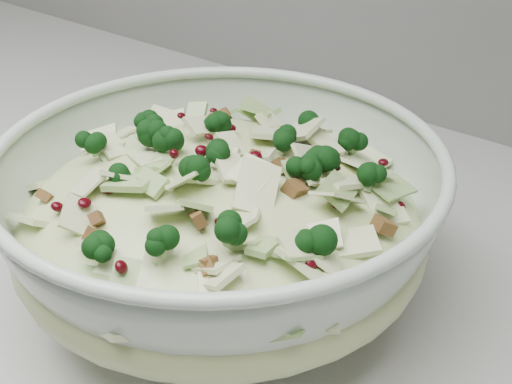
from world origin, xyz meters
The scene contains 2 objects.
mixing_bowl centered at (-0.62, 1.60, 0.96)m, with size 0.36×0.36×0.12m.
salad centered at (-0.62, 1.60, 0.98)m, with size 0.39×0.39×0.12m.
Camera 1 is at (-0.34, 1.28, 1.24)m, focal length 50.00 mm.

